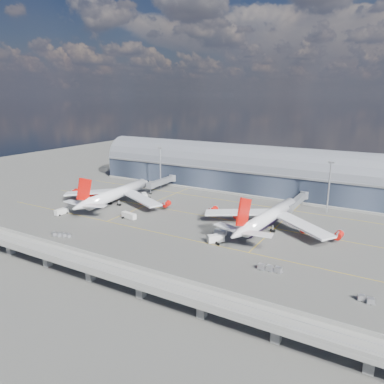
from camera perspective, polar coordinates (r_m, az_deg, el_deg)
The scene contains 19 objects.
ground at distance 164.55m, azimuth -1.46°, elevation -5.53°, with size 500.00×500.00×0.00m, color #474744.
taxi_lines at distance 182.67m, azimuth 2.19°, elevation -3.47°, with size 200.00×80.12×0.01m.
terminal at distance 229.09m, azimuth 8.84°, elevation 3.01°, with size 200.00×30.00×28.00m.
guideway at distance 122.84m, azimuth -15.33°, elevation -10.63°, with size 220.00×8.50×7.20m.
floodlight_mast_left at distance 232.04m, azimuth -4.86°, elevation 3.86°, with size 3.00×0.70×25.70m.
floodlight_mast_right at distance 193.74m, azimuth 20.15°, elevation 0.87°, with size 3.00×0.70×25.70m.
airliner_left at distance 202.27m, azimuth -11.56°, elevation -0.29°, with size 62.42×65.62×19.99m.
airliner_right at distance 165.04m, azimuth 11.59°, elevation -3.83°, with size 61.37×64.16×20.34m.
jet_bridge_left at distance 230.46m, azimuth -4.43°, elevation 1.65°, with size 4.40×28.00×7.25m.
jet_bridge_right at distance 194.85m, azimuth 15.81°, elevation -1.28°, with size 4.40×32.00×7.25m.
service_truck_0 at distance 193.06m, azimuth -19.25°, elevation -2.82°, with size 2.66×7.24×2.98m.
service_truck_1 at distance 155.70m, azimuth 4.30°, elevation -6.20°, with size 5.06×2.84×2.81m.
service_truck_2 at distance 178.57m, azimuth -9.58°, elevation -3.58°, with size 8.43×3.78×2.95m.
service_truck_3 at distance 148.80m, azimuth 3.65°, elevation -7.10°, with size 6.32×6.77×3.24m.
service_truck_4 at distance 170.74m, azimuth 9.97°, elevation -4.47°, with size 4.02×5.51×2.90m.
service_truck_5 at distance 211.72m, azimuth -7.25°, elevation -0.60°, with size 6.32×6.17×3.09m.
cargo_train_0 at distance 163.77m, azimuth -19.32°, elevation -6.19°, with size 9.12×3.70×1.51m.
cargo_train_1 at distance 128.77m, azimuth 11.75°, elevation -11.32°, with size 8.34×2.73×1.83m.
cargo_train_2 at distance 119.76m, azimuth 24.99°, elevation -14.61°, with size 5.04×2.64×1.64m.
Camera 1 is at (81.55, -131.29, 56.48)m, focal length 35.00 mm.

